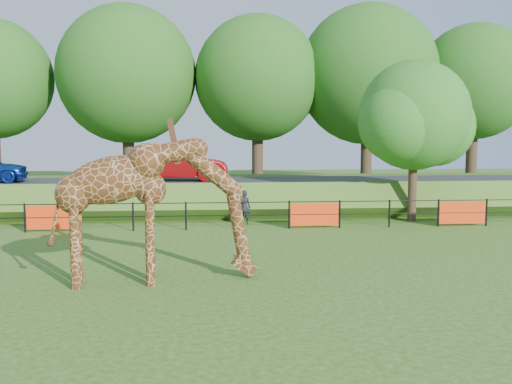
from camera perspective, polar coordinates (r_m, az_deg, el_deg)
ground at (r=14.32m, az=-0.05°, el=-9.05°), size 90.00×90.00×0.00m
giraffe at (r=14.24m, az=-9.99°, el=-1.84°), size 5.11×1.44×3.60m
perimeter_fence at (r=22.05m, az=-1.82°, el=-2.35°), size 28.07×0.10×1.10m
embankment at (r=29.47m, az=-2.61°, el=-0.10°), size 40.00×9.00×1.30m
road at (r=27.92m, az=-2.49°, el=1.04°), size 40.00×5.00×0.12m
car_red at (r=27.93m, az=-7.69°, el=2.70°), size 4.81×2.06×1.54m
visitor at (r=23.29m, az=-1.18°, el=-1.53°), size 0.57×0.43×1.40m
tree_east at (r=25.02m, az=15.72°, el=6.98°), size 5.40×4.71×6.76m
bg_tree_line at (r=36.10m, az=-0.02°, el=11.39°), size 37.30×8.80×11.82m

